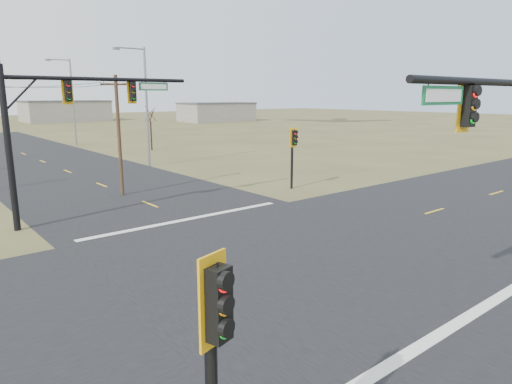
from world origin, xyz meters
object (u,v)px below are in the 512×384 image
pedestal_signal_ne (294,144)px  utility_pole_near (119,133)px  mast_arm_far (65,112)px  streetlight_a (144,101)px  pedestal_signal_sw (216,339)px  bare_tree_c (150,114)px  streetlight_b (71,97)px

pedestal_signal_ne → utility_pole_near: bearing=166.4°
mast_arm_far → utility_pole_near: mast_arm_far is taller
mast_arm_far → streetlight_a: streetlight_a is taller
utility_pole_near → streetlight_a: size_ratio=0.73×
pedestal_signal_sw → streetlight_a: bearing=49.3°
pedestal_signal_sw → utility_pole_near: size_ratio=0.58×
pedestal_signal_ne → utility_pole_near: utility_pole_near is taller
utility_pole_near → bare_tree_c: (13.40, 22.49, 0.27)m
pedestal_signal_sw → streetlight_a: 38.32m
utility_pole_near → streetlight_a: 12.85m
streetlight_b → bare_tree_c: 12.72m
streetlight_a → bare_tree_c: bearing=48.0°
pedestal_signal_ne → pedestal_signal_sw: pedestal_signal_sw is taller
utility_pole_near → streetlight_b: streetlight_b is taller
mast_arm_far → utility_pole_near: (4.63, 4.47, -1.59)m
streetlight_a → streetlight_b: streetlight_b is taller
pedestal_signal_sw → bare_tree_c: (22.22, 46.68, 1.11)m
pedestal_signal_ne → streetlight_b: (-2.66, 39.43, 3.11)m
mast_arm_far → streetlight_b: bearing=67.0°
pedestal_signal_sw → streetlight_b: bearing=57.8°
bare_tree_c → utility_pole_near: bearing=-120.8°
pedestal_signal_sw → utility_pole_near: 25.76m
pedestal_signal_ne → bare_tree_c: 28.39m
pedestal_signal_sw → bare_tree_c: 51.71m
streetlight_a → pedestal_signal_sw: bearing=-128.1°
mast_arm_far → pedestal_signal_ne: size_ratio=2.26×
pedestal_signal_ne → mast_arm_far: bearing=-169.5°
mast_arm_far → pedestal_signal_ne: 15.27m
utility_pole_near → streetlight_b: 34.65m
utility_pole_near → bare_tree_c: utility_pole_near is taller
pedestal_signal_ne → streetlight_b: streetlight_b is taller
pedestal_signal_ne → streetlight_b: 39.64m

